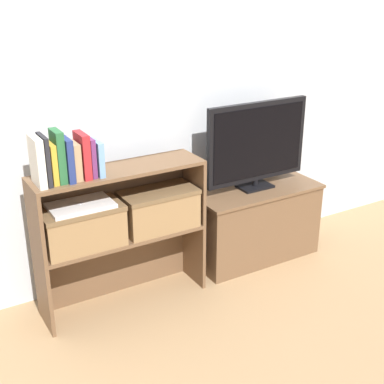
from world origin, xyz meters
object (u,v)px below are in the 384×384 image
book_crimson (83,155)px  storage_basket_right (159,208)px  tv (257,143)px  book_navy (66,159)px  book_mustard (51,163)px  book_charcoal (44,160)px  tv_stand (253,222)px  book_ivory (37,161)px  storage_basket_left (82,225)px  book_skyblue (97,158)px  book_plum (90,157)px  laptop (80,205)px  book_tan (74,161)px  book_forest (58,156)px

book_crimson → storage_basket_right: size_ratio=0.53×
tv → book_navy: tv is taller
book_mustard → book_charcoal: bearing=180.0°
tv_stand → book_mustard: size_ratio=4.20×
book_navy → book_crimson: book_crimson is taller
book_ivory → storage_basket_left: 0.44m
book_crimson → storage_basket_right: (0.42, 0.01, -0.38)m
book_crimson → book_skyblue: (0.07, 0.00, -0.02)m
book_mustard → book_plum: size_ratio=1.01×
book_ivory → storage_basket_right: 0.75m
book_navy → laptop: book_navy is taller
book_ivory → book_tan: size_ratio=1.29×
book_charcoal → book_skyblue: bearing=0.0°
tv_stand → storage_basket_right: (-0.73, -0.08, 0.30)m
tv_stand → book_ivory: book_ivory is taller
book_charcoal → book_navy: bearing=0.0°
book_forest → book_plum: (0.16, 0.00, -0.03)m
book_mustard → laptop: 0.29m
book_tan → storage_basket_left: 0.36m
book_plum → tv_stand: bearing=4.6°
tv_stand → tv: size_ratio=1.17×
book_charcoal → storage_basket_right: book_charcoal is taller
book_skyblue → book_forest: bearing=-180.0°
book_tan → book_plum: 0.08m
book_charcoal → storage_basket_left: (0.16, 0.01, -0.39)m
book_plum → laptop: book_plum is taller
tv → storage_basket_left: (-1.18, -0.08, -0.24)m
book_mustard → laptop: book_mustard is taller
book_mustard → tv_stand: bearing=3.9°
book_ivory → book_crimson: size_ratio=1.06×
book_ivory → storage_basket_right: bearing=0.9°
storage_basket_right → book_forest: bearing=-178.9°
book_navy → storage_basket_left: size_ratio=0.51×
book_plum → book_skyblue: (0.03, 0.00, -0.01)m
tv → book_mustard: (-1.31, -0.09, 0.13)m
book_ivory → book_plum: (0.26, 0.00, -0.02)m
laptop → storage_basket_left: bearing=90.0°
tv_stand → book_ivory: bearing=-176.3°
book_navy → book_plum: 0.12m
book_charcoal → storage_basket_right: (0.61, 0.01, -0.39)m
book_navy → book_plum: (0.12, 0.00, -0.01)m
book_navy → laptop: 0.27m
tv_stand → book_navy: bearing=-175.9°
book_forest → book_navy: size_ratio=1.19×
book_crimson → book_tan: bearing=180.0°
storage_basket_left → book_plum: bearing=-8.8°
tv → storage_basket_right: tv is taller
tv_stand → book_ivory: 1.54m
tv → book_mustard: size_ratio=3.58×
book_mustard → laptop: (0.13, 0.01, -0.26)m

